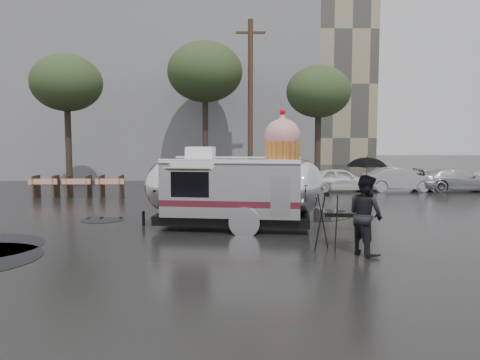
{
  "coord_description": "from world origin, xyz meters",
  "views": [
    {
      "loc": [
        1.46,
        -11.5,
        2.74
      ],
      "look_at": [
        1.72,
        2.5,
        1.46
      ],
      "focal_mm": 35.0,
      "sensor_mm": 36.0,
      "label": 1
    }
  ],
  "objects": [
    {
      "name": "person_right",
      "position": [
        4.59,
        -0.79,
        0.94
      ],
      "size": [
        0.83,
        1.03,
        1.87
      ],
      "primitive_type": "imported",
      "rotation": [
        0.0,
        0.0,
        2.0
      ],
      "color": "black",
      "rests_on": "ground"
    },
    {
      "name": "barricade_row",
      "position": [
        -5.55,
        9.96,
        0.52
      ],
      "size": [
        4.3,
        0.8,
        1.0
      ],
      "color": "#473323",
      "rests_on": "ground"
    },
    {
      "name": "parked_cars",
      "position": [
        11.78,
        12.0,
        0.72
      ],
      "size": [
        13.2,
        1.9,
        1.5
      ],
      "color": "silver",
      "rests_on": "ground"
    },
    {
      "name": "airstream_trailer",
      "position": [
        1.61,
        2.48,
        1.28
      ],
      "size": [
        6.72,
        2.84,
        3.65
      ],
      "rotation": [
        0.0,
        0.0,
        -0.14
      ],
      "color": "silver",
      "rests_on": "ground"
    },
    {
      "name": "tree_left",
      "position": [
        -7.0,
        13.0,
        5.48
      ],
      "size": [
        3.64,
        3.64,
        6.95
      ],
      "color": "#382D26",
      "rests_on": "ground"
    },
    {
      "name": "utility_pole",
      "position": [
        2.5,
        14.0,
        4.62
      ],
      "size": [
        1.6,
        0.28,
        9.0
      ],
      "color": "#473323",
      "rests_on": "ground"
    },
    {
      "name": "umbrella_black",
      "position": [
        4.59,
        -0.79,
        1.93
      ],
      "size": [
        1.13,
        1.13,
        2.32
      ],
      "color": "black",
      "rests_on": "ground"
    },
    {
      "name": "puddles",
      "position": [
        -1.63,
        1.68,
        0.01
      ],
      "size": [
        12.28,
        9.46,
        0.01
      ],
      "color": "black",
      "rests_on": "ground"
    },
    {
      "name": "tripod",
      "position": [
        3.76,
        -0.4,
        0.83
      ],
      "size": [
        0.59,
        0.56,
        1.43
      ],
      "rotation": [
        0.0,
        0.0,
        -0.37
      ],
      "color": "black",
      "rests_on": "ground"
    },
    {
      "name": "tree_right",
      "position": [
        6.0,
        13.0,
        5.06
      ],
      "size": [
        3.36,
        3.36,
        6.42
      ],
      "color": "#382D26",
      "rests_on": "ground"
    },
    {
      "name": "ground",
      "position": [
        0.0,
        0.0,
        0.0
      ],
      "size": [
        120.0,
        120.0,
        0.0
      ],
      "primitive_type": "plane",
      "color": "black",
      "rests_on": "ground"
    },
    {
      "name": "tree_mid",
      "position": [
        0.0,
        15.0,
        6.34
      ],
      "size": [
        4.2,
        4.2,
        8.03
      ],
      "color": "#382D26",
      "rests_on": "ground"
    },
    {
      "name": "grey_building",
      "position": [
        -4.0,
        24.0,
        6.5
      ],
      "size": [
        22.0,
        12.0,
        13.0
      ],
      "primitive_type": "cube",
      "color": "slate",
      "rests_on": "ground"
    }
  ]
}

